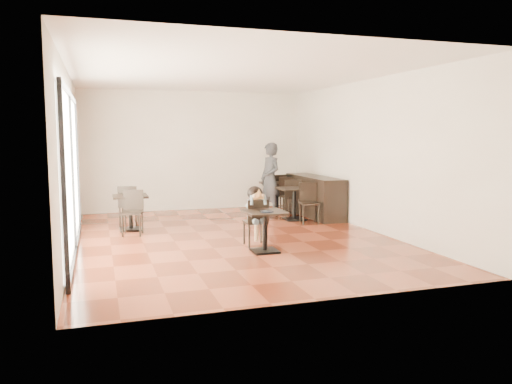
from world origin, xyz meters
name	(u,v)px	position (x,y,z in m)	size (l,w,h in m)	color
floor	(233,238)	(0.00, 0.00, 0.00)	(6.00, 8.00, 0.01)	brown
ceiling	(232,74)	(0.00, 0.00, 3.20)	(6.00, 8.00, 0.01)	white
wall_back	(195,151)	(0.00, 4.00, 1.60)	(6.00, 0.01, 3.20)	white
wall_front	(320,171)	(0.00, -4.00, 1.60)	(6.00, 0.01, 3.20)	white
wall_left	(69,159)	(-3.00, 0.00, 1.60)	(0.01, 8.00, 3.20)	white
wall_right	(369,155)	(3.00, 0.00, 1.60)	(0.01, 8.00, 3.20)	white
storefront_window	(70,173)	(-2.97, -0.50, 1.40)	(0.04, 4.50, 2.60)	white
child_table	(265,232)	(0.20, -1.35, 0.36)	(0.68, 0.68, 0.72)	black
child_chair	(255,222)	(0.20, -0.80, 0.43)	(0.39, 0.39, 0.87)	black
child	(255,216)	(0.20, -0.80, 0.55)	(0.39, 0.55, 1.09)	gray
plate	(267,212)	(0.20, -1.45, 0.73)	(0.24, 0.24, 0.01)	black
pizza_slice	(258,196)	(0.20, -0.99, 0.95)	(0.25, 0.20, 0.06)	#DFCC80
adult_patron	(270,179)	(1.62, 2.43, 0.92)	(0.67, 0.44, 1.84)	#343438
cafe_table_mid	(294,204)	(1.93, 1.58, 0.39)	(0.73, 0.73, 0.77)	black
cafe_table_left	(131,213)	(-1.89, 1.41, 0.38)	(0.71, 0.71, 0.76)	black
cafe_table_back	(277,198)	(1.92, 2.73, 0.40)	(0.76, 0.76, 0.80)	black
chair_mid_a	(292,198)	(2.09, 2.13, 0.47)	(0.42, 0.42, 0.93)	black
chair_mid_b	(309,203)	(2.09, 1.03, 0.47)	(0.42, 0.42, 0.93)	black
chair_left_a	(129,206)	(-1.89, 1.96, 0.45)	(0.41, 0.41, 0.91)	black
chair_left_b	(132,213)	(-1.89, 0.86, 0.45)	(0.41, 0.41, 0.91)	black
chair_back_a	(276,192)	(2.08, 3.28, 0.48)	(0.43, 0.43, 0.97)	black
chair_back_b	(291,197)	(2.08, 2.18, 0.48)	(0.43, 0.43, 0.97)	black
service_counter	(314,196)	(2.65, 2.00, 0.50)	(0.60, 2.40, 1.00)	black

